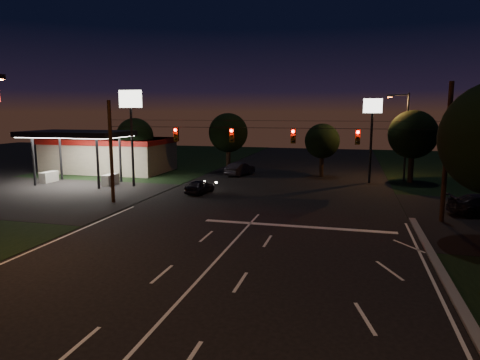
% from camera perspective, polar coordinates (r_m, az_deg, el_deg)
% --- Properties ---
extents(ground, '(140.00, 140.00, 0.00)m').
position_cam_1_polar(ground, '(17.34, -7.64, -15.21)').
color(ground, black).
rests_on(ground, ground).
extents(cross_street_left, '(20.00, 16.00, 0.02)m').
position_cam_1_polar(cross_street_left, '(40.84, -25.45, -1.84)').
color(cross_street_left, black).
rests_on(cross_street_left, ground).
extents(stop_bar, '(12.00, 0.50, 0.01)m').
position_cam_1_polar(stop_bar, '(27.22, 7.60, -6.13)').
color(stop_bar, silver).
rests_on(stop_bar, ground).
extents(utility_pole_right, '(0.30, 0.30, 9.00)m').
position_cam_1_polar(utility_pole_right, '(31.00, 25.24, -5.07)').
color(utility_pole_right, black).
rests_on(utility_pole_right, ground).
extents(utility_pole_left, '(0.28, 0.28, 8.00)m').
position_cam_1_polar(utility_pole_left, '(35.41, -16.52, -2.88)').
color(utility_pole_left, black).
rests_on(utility_pole_left, ground).
extents(signal_span, '(24.00, 0.40, 1.56)m').
position_cam_1_polar(signal_span, '(30.22, 2.95, 6.02)').
color(signal_span, black).
rests_on(signal_span, ground).
extents(gas_station, '(14.20, 16.10, 5.25)m').
position_cam_1_polar(gas_station, '(53.18, -17.23, 3.57)').
color(gas_station, gray).
rests_on(gas_station, ground).
extents(pole_sign_left_near, '(2.20, 0.30, 9.10)m').
position_cam_1_polar(pole_sign_left_near, '(41.75, -14.34, 8.62)').
color(pole_sign_left_near, black).
rests_on(pole_sign_left_near, ground).
extents(pole_sign_right, '(1.80, 0.30, 8.40)m').
position_cam_1_polar(pole_sign_right, '(44.64, 17.19, 7.56)').
color(pole_sign_right, black).
rests_on(pole_sign_right, ground).
extents(street_light_right_far, '(2.20, 0.35, 9.00)m').
position_cam_1_polar(street_light_right_far, '(46.91, 21.01, 6.20)').
color(street_light_right_far, black).
rests_on(street_light_right_far, ground).
extents(tree_far_a, '(4.20, 4.20, 6.42)m').
position_cam_1_polar(tree_far_a, '(50.86, -13.75, 5.60)').
color(tree_far_a, black).
rests_on(tree_far_a, ground).
extents(tree_far_b, '(4.60, 4.60, 6.98)m').
position_cam_1_polar(tree_far_b, '(50.78, -1.52, 6.26)').
color(tree_far_b, black).
rests_on(tree_far_b, ground).
extents(tree_far_c, '(3.80, 3.80, 5.86)m').
position_cam_1_polar(tree_far_c, '(47.91, 10.92, 5.07)').
color(tree_far_c, black).
rests_on(tree_far_c, ground).
extents(tree_far_d, '(4.80, 4.80, 7.30)m').
position_cam_1_polar(tree_far_d, '(46.16, 22.06, 5.58)').
color(tree_far_d, black).
rests_on(tree_far_d, ground).
extents(car_oncoming_a, '(1.99, 3.75, 1.21)m').
position_cam_1_polar(car_oncoming_a, '(37.81, -5.39, -0.86)').
color(car_oncoming_a, black).
rests_on(car_oncoming_a, ground).
extents(car_oncoming_b, '(2.68, 4.63, 1.44)m').
position_cam_1_polar(car_oncoming_b, '(48.33, 0.00, 1.48)').
color(car_oncoming_b, black).
rests_on(car_oncoming_b, ground).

